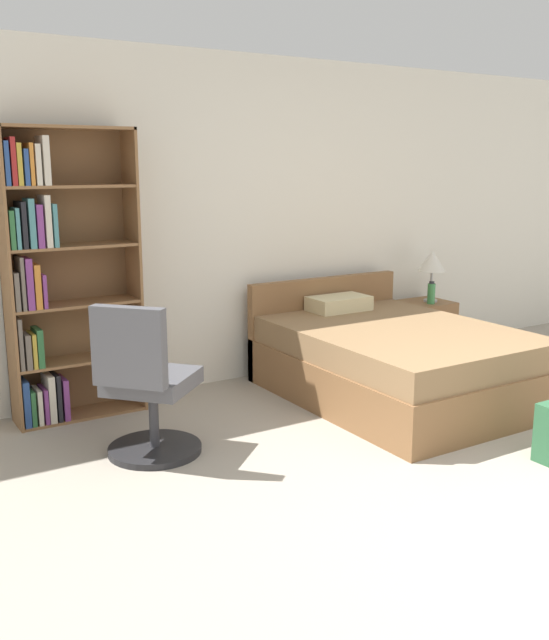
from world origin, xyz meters
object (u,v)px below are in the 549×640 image
(office_chair, at_px, (146,390))
(bookshelf, at_px, (55,279))
(table_lamp, at_px, (432,262))
(bed, at_px, (391,360))
(nightstand, at_px, (422,329))
(water_bottle, at_px, (431,293))

(office_chair, bearing_deg, bookshelf, 104.23)
(bookshelf, relative_size, table_lamp, 4.22)
(office_chair, xyz_separation_m, table_lamp, (3.15, 0.88, 0.45))
(bed, bearing_deg, office_chair, -176.33)
(bookshelf, xyz_separation_m, nightstand, (3.33, -0.07, -0.74))
(table_lamp, bearing_deg, office_chair, -164.40)
(bed, bearing_deg, nightstand, 36.38)
(table_lamp, distance_m, water_bottle, 0.29)
(office_chair, bearing_deg, table_lamp, 15.60)
(bed, height_order, water_bottle, bed)
(office_chair, height_order, table_lamp, table_lamp)
(bookshelf, distance_m, office_chair, 1.15)
(table_lamp, bearing_deg, water_bottle, -131.77)
(bed, height_order, office_chair, office_chair)
(bookshelf, bearing_deg, office_chair, -75.77)
(bed, relative_size, water_bottle, 9.58)
(bed, height_order, table_lamp, table_lamp)
(office_chair, distance_m, nightstand, 3.22)
(nightstand, bearing_deg, bookshelf, 178.82)
(office_chair, distance_m, table_lamp, 3.30)
(bed, bearing_deg, table_lamp, 33.98)
(bookshelf, xyz_separation_m, table_lamp, (3.39, -0.09, -0.12))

